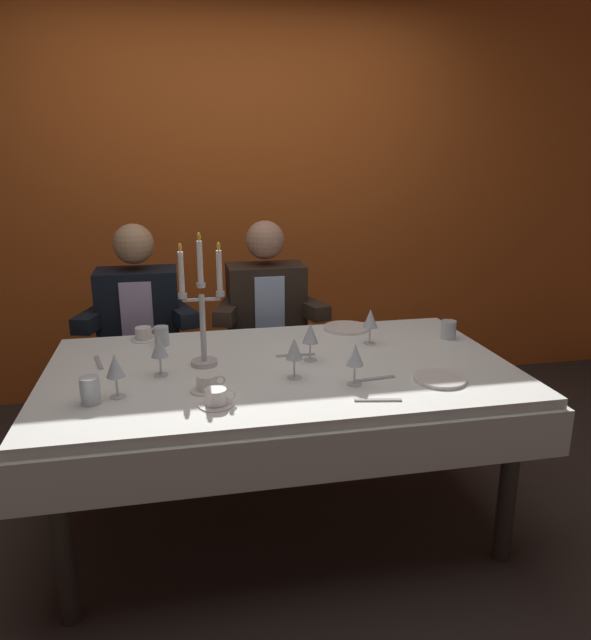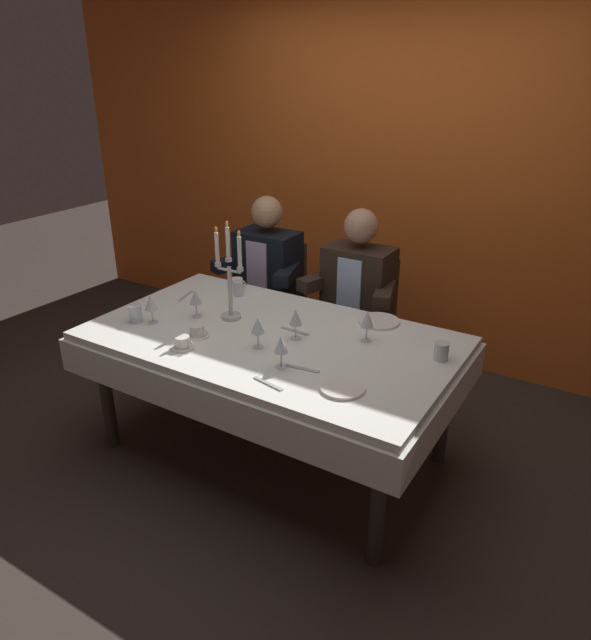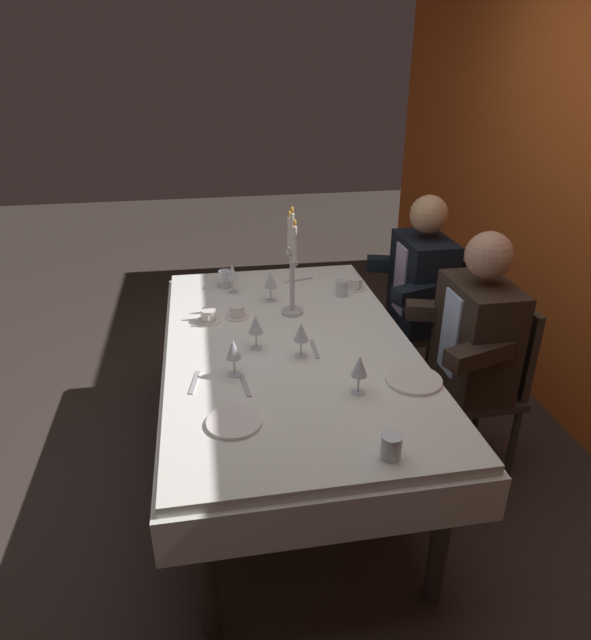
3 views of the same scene
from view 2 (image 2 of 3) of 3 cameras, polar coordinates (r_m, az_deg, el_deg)
The scene contains 24 objects.
ground_plane at distance 3.42m, azimuth -2.23°, elevation -12.74°, with size 12.00×12.00×0.00m, color #382F29.
back_wall at distance 4.28m, azimuth 10.31°, elevation 14.25°, with size 6.00×0.12×2.70m, color #D75E21.
dining_table at distance 3.09m, azimuth -2.41°, elevation -3.45°, with size 1.94×1.14×0.74m.
candelabra at distance 3.17m, azimuth -6.48°, elevation 3.86°, with size 0.19×0.11×0.55m.
dinner_plate_0 at distance 3.21m, azimuth 8.16°, elevation -0.12°, with size 0.23×0.23×0.01m, color white.
dinner_plate_1 at distance 2.55m, azimuth 4.64°, elevation -6.62°, with size 0.20×0.20×0.01m, color white.
wine_glass_0 at distance 3.25m, azimuth -9.77°, elevation 2.21°, with size 0.07×0.07×0.16m.
wine_glass_1 at distance 3.22m, azimuth -13.99°, elevation 1.60°, with size 0.07×0.07×0.16m.
wine_glass_2 at distance 2.95m, azimuth 7.05°, elevation -0.01°, with size 0.07×0.07×0.16m.
wine_glass_3 at distance 2.95m, azimuth 0.02°, elevation 0.22°, with size 0.07×0.07×0.16m.
wine_glass_4 at distance 2.67m, azimuth -1.44°, elevation -2.43°, with size 0.07×0.07×0.16m.
wine_glass_5 at distance 2.86m, azimuth -3.73°, elevation -0.59°, with size 0.07×0.07×0.16m.
water_tumbler_0 at distance 3.28m, azimuth -15.41°, elevation 0.62°, with size 0.07×0.07×0.10m, color silver.
water_tumbler_1 at distance 2.85m, azimuth 14.10°, elevation -2.99°, with size 0.07×0.07×0.09m, color silver.
water_tumbler_2 at distance 3.56m, azimuth -5.63°, elevation 3.11°, with size 0.07×0.07×0.09m, color silver.
coffee_cup_0 at distance 3.05m, azimuth -9.58°, elevation -1.11°, with size 0.13×0.12×0.06m.
coffee_cup_1 at distance 3.68m, azimuth -5.75°, elevation 3.57°, with size 0.13×0.12×0.06m.
coffee_cup_2 at distance 2.94m, azimuth -11.02°, elevation -2.21°, with size 0.13×0.12×0.06m.
spoon_0 at distance 3.59m, azimuth -10.72°, elevation 2.31°, with size 0.17×0.02×0.01m, color #B7B7BC.
fork_1 at distance 2.70m, azimuth 0.65°, elevation -4.77°, with size 0.17×0.02×0.01m, color #B7B7BC.
fork_2 at distance 3.07m, azimuth -0.07°, elevation -1.08°, with size 0.17×0.02×0.01m, color #B7B7BC.
spoon_3 at distance 2.58m, azimuth -2.70°, elevation -6.25°, with size 0.17×0.02×0.01m, color #B7B7BC.
seated_diner_0 at distance 4.04m, azimuth -2.66°, elevation 5.03°, with size 0.63×0.48×1.24m.
seated_diner_1 at distance 3.71m, azimuth 6.20°, elevation 3.20°, with size 0.63×0.48×1.24m.
Camera 2 is at (1.55, -2.27, 2.04)m, focal length 32.65 mm.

